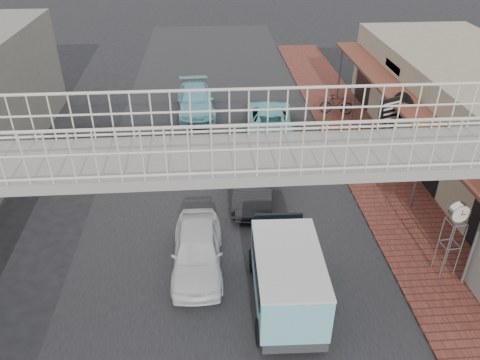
{
  "coord_description": "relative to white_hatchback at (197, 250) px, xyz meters",
  "views": [
    {
      "loc": [
        -0.47,
        -12.85,
        9.99
      ],
      "look_at": [
        0.5,
        0.54,
        1.8
      ],
      "focal_mm": 35.0,
      "sensor_mm": 36.0,
      "label": 1
    }
  ],
  "objects": [
    {
      "name": "ground",
      "position": [
        0.98,
        1.63,
        -0.65
      ],
      "size": [
        120.0,
        120.0,
        0.0
      ],
      "primitive_type": "plane",
      "color": "black",
      "rests_on": "ground"
    },
    {
      "name": "road_strip",
      "position": [
        0.98,
        1.63,
        -0.64
      ],
      "size": [
        10.0,
        60.0,
        0.01
      ],
      "primitive_type": "cube",
      "color": "black",
      "rests_on": "ground"
    },
    {
      "name": "sidewalk",
      "position": [
        7.48,
        4.63,
        -0.6
      ],
      "size": [
        3.0,
        40.0,
        0.1
      ],
      "primitive_type": "cube",
      "color": "brown",
      "rests_on": "ground"
    },
    {
      "name": "footbridge",
      "position": [
        0.98,
        -2.37,
        2.53
      ],
      "size": [
        16.4,
        2.4,
        6.34
      ],
      "color": "gray",
      "rests_on": "ground"
    },
    {
      "name": "white_hatchback",
      "position": [
        0.0,
        0.0,
        0.0
      ],
      "size": [
        1.58,
        3.82,
        1.3
      ],
      "primitive_type": "imported",
      "rotation": [
        0.0,
        0.0,
        -0.01
      ],
      "color": "white",
      "rests_on": "ground"
    },
    {
      "name": "dark_sedan",
      "position": [
        2.11,
        3.82,
        0.02
      ],
      "size": [
        1.94,
        4.22,
        1.34
      ],
      "primitive_type": "imported",
      "rotation": [
        0.0,
        0.0,
        -0.13
      ],
      "color": "black",
      "rests_on": "ground"
    },
    {
      "name": "angkot_curb",
      "position": [
        3.48,
        9.76,
        0.01
      ],
      "size": [
        2.6,
        4.91,
        1.31
      ],
      "primitive_type": "imported",
      "rotation": [
        0.0,
        0.0,
        3.05
      ],
      "color": "#7ED8DB",
      "rests_on": "ground"
    },
    {
      "name": "angkot_far",
      "position": [
        -0.15,
        12.28,
        0.02
      ],
      "size": [
        2.12,
        4.68,
        1.33
      ],
      "primitive_type": "imported",
      "rotation": [
        0.0,
        0.0,
        0.06
      ],
      "color": "#76C3CE",
      "rests_on": "ground"
    },
    {
      "name": "angkot_van",
      "position": [
        2.48,
        -1.77,
        0.59
      ],
      "size": [
        1.94,
        4.04,
        1.96
      ],
      "rotation": [
        0.0,
        0.0,
        -0.03
      ],
      "color": "black",
      "rests_on": "ground"
    },
    {
      "name": "motorcycle_near",
      "position": [
        7.12,
        5.31,
        -0.08
      ],
      "size": [
        1.79,
        0.64,
        0.94
      ],
      "primitive_type": "imported",
      "rotation": [
        0.0,
        0.0,
        1.58
      ],
      "color": "black",
      "rests_on": "sidewalk"
    },
    {
      "name": "motorcycle_far",
      "position": [
        7.22,
        11.32,
        -0.02
      ],
      "size": [
        1.82,
        0.87,
        1.05
      ],
      "primitive_type": "imported",
      "rotation": [
        0.0,
        0.0,
        1.35
      ],
      "color": "black",
      "rests_on": "sidewalk"
    },
    {
      "name": "street_clock",
      "position": [
        7.51,
        -0.85,
        1.53
      ],
      "size": [
        0.63,
        0.53,
        2.5
      ],
      "rotation": [
        0.0,
        0.0,
        0.11
      ],
      "color": "#59595B",
      "rests_on": "sidewalk"
    },
    {
      "name": "arrow_sign",
      "position": [
        8.48,
        5.84,
        2.09
      ],
      "size": [
        1.96,
        1.33,
        3.26
      ],
      "rotation": [
        0.0,
        0.0,
        0.4
      ],
      "color": "#59595B",
      "rests_on": "sidewalk"
    }
  ]
}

